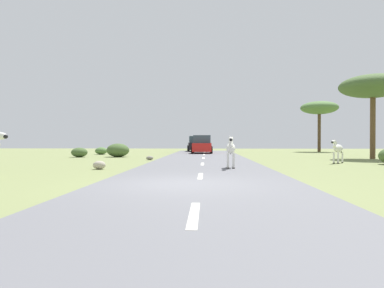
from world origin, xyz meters
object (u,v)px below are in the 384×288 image
at_px(bush_0, 118,150).
at_px(rock_2, 99,165).
at_px(zebra_0, 231,149).
at_px(bush_3, 101,151).
at_px(bush_1, 79,152).
at_px(zebra_2, 338,149).
at_px(car_0, 202,145).
at_px(car_1, 196,144).
at_px(tree_2, 319,108).
at_px(tree_1, 373,87).
at_px(rock_1, 150,158).

height_order(bush_0, rock_2, bush_0).
relative_size(zebra_0, bush_3, 1.38).
bearing_deg(bush_1, bush_3, 88.66).
height_order(zebra_2, car_0, car_0).
height_order(car_1, bush_3, car_1).
bearing_deg(tree_2, bush_1, -148.82).
bearing_deg(tree_1, rock_1, -172.86).
xyz_separation_m(tree_2, bush_1, (-22.67, -13.72, -4.61)).
distance_m(tree_1, rock_2, 19.32).
bearing_deg(bush_0, bush_1, -171.65).
relative_size(bush_3, rock_2, 1.99).
relative_size(bush_1, bush_3, 1.11).
distance_m(tree_1, rock_1, 16.14).
height_order(car_1, rock_2, car_1).
bearing_deg(bush_1, tree_2, 31.18).
relative_size(car_1, bush_3, 4.02).
xyz_separation_m(car_0, tree_2, (13.34, 6.28, 4.13)).
distance_m(car_1, bush_3, 11.91).
height_order(tree_1, rock_2, tree_1).
distance_m(zebra_2, bush_3, 20.41).
height_order(tree_2, rock_1, tree_2).
bearing_deg(rock_1, bush_1, 149.94).
xyz_separation_m(zebra_0, rock_2, (-5.80, -0.31, -0.72)).
height_order(zebra_2, tree_1, tree_1).
distance_m(zebra_2, tree_1, 7.60).
distance_m(car_0, bush_3, 9.54).
relative_size(car_0, rock_2, 7.80).
bearing_deg(zebra_0, bush_0, -50.39).
relative_size(car_0, bush_3, 3.92).
bearing_deg(car_1, zebra_2, -70.57).
height_order(zebra_0, car_0, car_0).
xyz_separation_m(car_0, bush_0, (-6.44, -7.01, -0.32)).
bearing_deg(zebra_0, tree_2, -112.35).
height_order(zebra_2, tree_2, tree_2).
relative_size(bush_0, rock_1, 3.74).
height_order(zebra_0, car_1, car_1).
relative_size(tree_1, rock_1, 12.48).
bearing_deg(car_1, tree_1, -53.54).
bearing_deg(zebra_0, bush_3, -51.74).
xyz_separation_m(bush_3, rock_1, (5.91, -8.49, -0.21)).
relative_size(zebra_2, bush_1, 1.11).
height_order(zebra_0, zebra_2, zebra_0).
bearing_deg(bush_0, bush_3, 121.16).
bearing_deg(car_0, tree_2, 25.22).
distance_m(bush_1, bush_3, 5.00).
distance_m(zebra_0, bush_1, 15.12).
relative_size(car_1, tree_2, 0.77).
distance_m(zebra_0, bush_0, 13.54).
bearing_deg(car_1, zebra_0, -88.56).
relative_size(tree_1, bush_0, 3.34).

